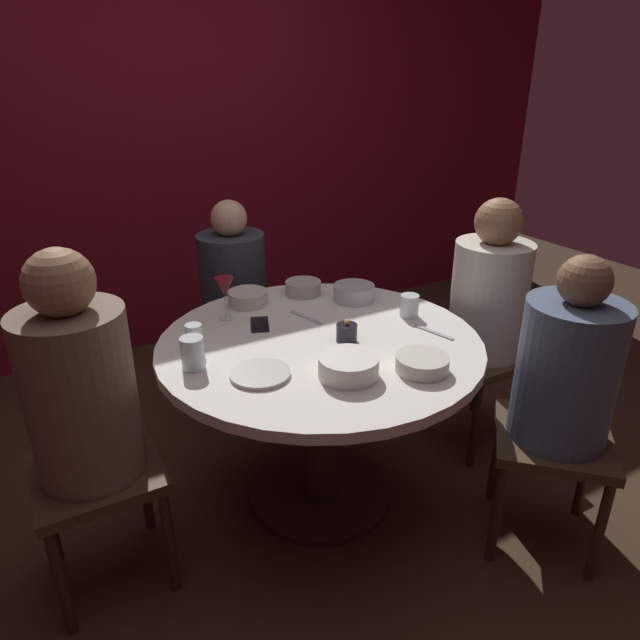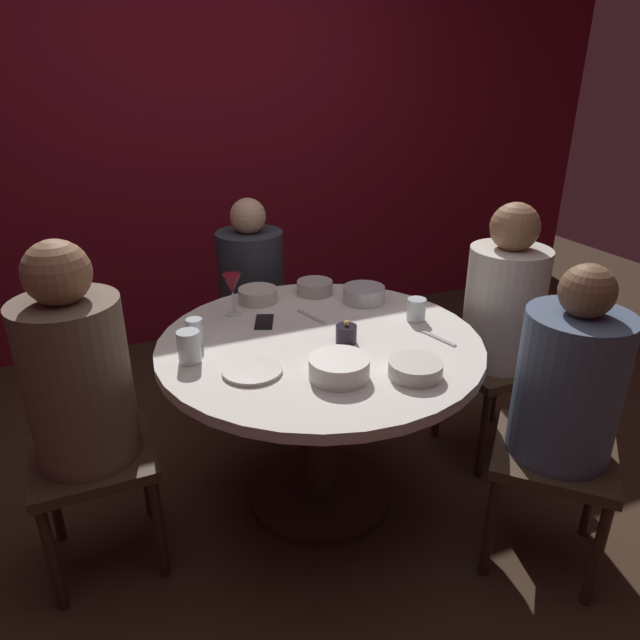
{
  "view_description": "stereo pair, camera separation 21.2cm",
  "coord_description": "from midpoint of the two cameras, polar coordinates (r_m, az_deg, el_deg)",
  "views": [
    {
      "loc": [
        -0.96,
        -1.69,
        1.68
      ],
      "look_at": [
        0.0,
        0.0,
        0.82
      ],
      "focal_mm": 32.12,
      "sensor_mm": 36.0,
      "label": 1
    },
    {
      "loc": [
        -0.77,
        -1.78,
        1.68
      ],
      "look_at": [
        0.0,
        0.0,
        0.82
      ],
      "focal_mm": 32.12,
      "sensor_mm": 36.0,
      "label": 2
    }
  ],
  "objects": [
    {
      "name": "ground_plane",
      "position": [
        2.56,
        2.48,
        -17.01
      ],
      "size": [
        8.0,
        8.0,
        0.0
      ],
      "primitive_type": "plane",
      "color": "#382619"
    },
    {
      "name": "back_wall",
      "position": [
        3.73,
        -10.32,
        17.7
      ],
      "size": [
        6.0,
        0.1,
        2.6
      ],
      "primitive_type": "cube",
      "color": "maroon",
      "rests_on": "ground"
    },
    {
      "name": "dining_table",
      "position": [
        2.23,
        2.73,
        -5.93
      ],
      "size": [
        1.22,
        1.22,
        0.74
      ],
      "color": "silver",
      "rests_on": "ground"
    },
    {
      "name": "seated_diner_left",
      "position": [
        1.97,
        -20.16,
        -5.89
      ],
      "size": [
        0.4,
        0.4,
        1.22
      ],
      "rotation": [
        0.0,
        0.0,
        6.28
      ],
      "color": "#3F2D1E",
      "rests_on": "ground"
    },
    {
      "name": "seated_diner_back",
      "position": [
        2.93,
        -4.83,
        4.05
      ],
      "size": [
        0.4,
        0.4,
        1.1
      ],
      "rotation": [
        0.0,
        0.0,
        4.71
      ],
      "color": "#3F2D1E",
      "rests_on": "ground"
    },
    {
      "name": "seated_diner_right",
      "position": [
        2.63,
        20.07,
        1.23
      ],
      "size": [
        0.4,
        0.4,
        1.18
      ],
      "rotation": [
        0.0,
        0.0,
        3.14
      ],
      "color": "#3F2D1E",
      "rests_on": "ground"
    },
    {
      "name": "seated_diner_front_right",
      "position": [
        2.1,
        26.15,
        -6.4
      ],
      "size": [
        0.57,
        0.57,
        1.14
      ],
      "rotation": [
        0.0,
        0.0,
        2.36
      ],
      "color": "#3F2D1E",
      "rests_on": "ground"
    },
    {
      "name": "candle_holder",
      "position": [
        2.13,
        5.49,
        -1.45
      ],
      "size": [
        0.08,
        0.08,
        0.09
      ],
      "color": "black",
      "rests_on": "dining_table"
    },
    {
      "name": "wine_glass",
      "position": [
        2.33,
        -6.21,
        3.39
      ],
      "size": [
        0.08,
        0.08,
        0.18
      ],
      "color": "silver",
      "rests_on": "dining_table"
    },
    {
      "name": "dinner_plate",
      "position": [
        1.93,
        -3.65,
        -5.12
      ],
      "size": [
        0.2,
        0.2,
        0.01
      ],
      "primitive_type": "cylinder",
      "color": "#B2ADA3",
      "rests_on": "dining_table"
    },
    {
      "name": "cell_phone",
      "position": [
        2.29,
        -2.97,
        -0.24
      ],
      "size": [
        0.12,
        0.16,
        0.01
      ],
      "primitive_type": "cube",
      "rotation": [
        0.0,
        0.0,
        2.76
      ],
      "color": "black",
      "rests_on": "dining_table"
    },
    {
      "name": "bowl_serving_large",
      "position": [
        2.51,
        6.82,
        2.53
      ],
      "size": [
        0.18,
        0.18,
        0.07
      ],
      "primitive_type": "cylinder",
      "color": "#B7B7BC",
      "rests_on": "dining_table"
    },
    {
      "name": "bowl_salad_center",
      "position": [
        1.94,
        12.61,
        -4.85
      ],
      "size": [
        0.18,
        0.18,
        0.05
      ],
      "primitive_type": "cylinder",
      "color": "beige",
      "rests_on": "dining_table"
    },
    {
      "name": "bowl_small_white",
      "position": [
        1.89,
        5.15,
        -4.84
      ],
      "size": [
        0.2,
        0.2,
        0.07
      ],
      "primitive_type": "cylinder",
      "color": "silver",
      "rests_on": "dining_table"
    },
    {
      "name": "bowl_sauce_side",
      "position": [
        2.58,
        1.83,
        3.23
      ],
      "size": [
        0.16,
        0.16,
        0.06
      ],
      "primitive_type": "cylinder",
      "color": "#B2ADA3",
      "rests_on": "dining_table"
    },
    {
      "name": "bowl_rice_portion",
      "position": [
        2.5,
        -3.8,
        2.46
      ],
      "size": [
        0.17,
        0.17,
        0.06
      ],
      "primitive_type": "cylinder",
      "color": "beige",
      "rests_on": "dining_table"
    },
    {
      "name": "cup_near_candle",
      "position": [
        2.12,
        -9.59,
        -1.25
      ],
      "size": [
        0.06,
        0.06,
        0.1
      ],
      "primitive_type": "cylinder",
      "color": "silver",
      "rests_on": "dining_table"
    },
    {
      "name": "cup_by_left_diner",
      "position": [
        2.0,
        -9.99,
        -2.72
      ],
      "size": [
        0.08,
        0.08,
        0.12
      ],
      "primitive_type": "cylinder",
      "color": "silver",
      "rests_on": "dining_table"
    },
    {
      "name": "cup_by_right_diner",
      "position": [
        2.35,
        12.14,
        0.97
      ],
      "size": [
        0.08,
        0.08,
        0.09
      ],
      "primitive_type": "cylinder",
      "color": "silver",
      "rests_on": "dining_table"
    },
    {
      "name": "fork_near_plate",
      "position": [
        2.34,
        1.76,
        0.24
      ],
      "size": [
        0.06,
        0.18,
        0.01
      ],
      "primitive_type": "cube",
      "rotation": [
        0.0,
        0.0,
        0.26
      ],
      "color": "#B7B7BC",
      "rests_on": "dining_table"
    },
    {
      "name": "knife_near_plate",
      "position": [
        2.23,
        14.25,
        -1.76
      ],
      "size": [
        0.06,
        0.18,
        0.01
      ],
      "primitive_type": "cube",
      "rotation": [
        0.0,
        0.0,
        0.25
      ],
      "color": "#B7B7BC",
      "rests_on": "dining_table"
    }
  ]
}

